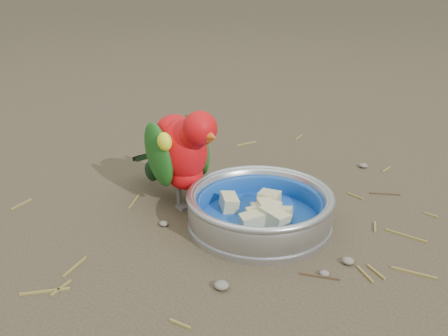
% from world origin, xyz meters
% --- Properties ---
extents(ground, '(60.00, 60.00, 0.00)m').
position_xyz_m(ground, '(0.00, 0.00, 0.00)').
color(ground, '#433828').
extents(food_bowl, '(0.24, 0.24, 0.02)m').
position_xyz_m(food_bowl, '(0.00, -0.04, 0.01)').
color(food_bowl, '#B2B2BA').
rests_on(food_bowl, ground).
extents(bowl_wall, '(0.24, 0.24, 0.04)m').
position_xyz_m(bowl_wall, '(0.00, -0.04, 0.04)').
color(bowl_wall, '#B2B2BA').
rests_on(bowl_wall, food_bowl).
extents(fruit_wedges, '(0.14, 0.14, 0.03)m').
position_xyz_m(fruit_wedges, '(0.00, -0.04, 0.03)').
color(fruit_wedges, '#C8C188').
rests_on(fruit_wedges, food_bowl).
extents(lory_parrot, '(0.24, 0.20, 0.18)m').
position_xyz_m(lory_parrot, '(-0.15, -0.01, 0.09)').
color(lory_parrot, red).
rests_on(lory_parrot, ground).
extents(ground_debris, '(0.90, 0.80, 0.01)m').
position_xyz_m(ground_debris, '(-0.01, 0.07, 0.00)').
color(ground_debris, olive).
rests_on(ground_debris, ground).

